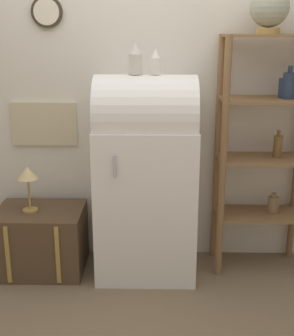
# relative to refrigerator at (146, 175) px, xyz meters

# --- Properties ---
(ground_plane) EXTENTS (12.00, 12.00, 0.00)m
(ground_plane) POSITION_rel_refrigerator_xyz_m (0.00, -0.26, -0.75)
(ground_plane) COLOR #7A664C
(wall_back) EXTENTS (7.00, 0.09, 2.70)m
(wall_back) POSITION_rel_refrigerator_xyz_m (-0.00, 0.31, 0.60)
(wall_back) COLOR silver
(wall_back) RESTS_ON ground_plane
(refrigerator) EXTENTS (0.71, 0.61, 1.46)m
(refrigerator) POSITION_rel_refrigerator_xyz_m (0.00, 0.00, 0.00)
(refrigerator) COLOR white
(refrigerator) RESTS_ON ground_plane
(suitcase_trunk) EXTENTS (0.64, 0.51, 0.48)m
(suitcase_trunk) POSITION_rel_refrigerator_xyz_m (-0.79, -0.00, -0.52)
(suitcase_trunk) COLOR brown
(suitcase_trunk) RESTS_ON ground_plane
(shelf_unit) EXTENTS (0.66, 0.36, 1.72)m
(shelf_unit) POSITION_rel_refrigerator_xyz_m (0.86, 0.09, 0.23)
(shelf_unit) COLOR olive
(shelf_unit) RESTS_ON ground_plane
(globe) EXTENTS (0.26, 0.26, 0.30)m
(globe) POSITION_rel_refrigerator_xyz_m (0.81, 0.06, 1.13)
(globe) COLOR #AD8942
(globe) RESTS_ON shelf_unit
(vase_left) EXTENTS (0.09, 0.09, 0.21)m
(vase_left) POSITION_rel_refrigerator_xyz_m (-0.07, -0.00, 0.81)
(vase_left) COLOR beige
(vase_left) RESTS_ON refrigerator
(vase_center) EXTENTS (0.07, 0.07, 0.17)m
(vase_center) POSITION_rel_refrigerator_xyz_m (0.06, -0.01, 0.79)
(vase_center) COLOR white
(vase_center) RESTS_ON refrigerator
(desk_lamp) EXTENTS (0.15, 0.15, 0.34)m
(desk_lamp) POSITION_rel_refrigerator_xyz_m (-0.85, -0.02, -0.01)
(desk_lamp) COLOR #AD8942
(desk_lamp) RESTS_ON suitcase_trunk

